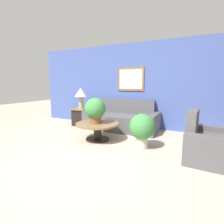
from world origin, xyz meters
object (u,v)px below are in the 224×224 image
(table_lamp, at_px, (81,94))
(coffee_table, at_px, (97,128))
(potted_plant_on_table, at_px, (95,110))
(side_table, at_px, (81,117))
(couch_main, at_px, (121,120))
(armchair, at_px, (212,145))
(potted_plant_floor, at_px, (142,128))

(table_lamp, bearing_deg, coffee_table, -40.97)
(coffee_table, xyz_separation_m, potted_plant_on_table, (-0.04, -0.03, 0.45))
(coffee_table, bearing_deg, side_table, 139.03)
(couch_main, relative_size, table_lamp, 3.27)
(armchair, bearing_deg, table_lamp, 76.07)
(couch_main, distance_m, potted_plant_on_table, 1.33)
(coffee_table, distance_m, table_lamp, 1.84)
(couch_main, bearing_deg, table_lamp, -176.12)
(coffee_table, distance_m, potted_plant_on_table, 0.45)
(couch_main, relative_size, potted_plant_floor, 2.91)
(side_table, distance_m, table_lamp, 0.74)
(couch_main, height_order, coffee_table, couch_main)
(table_lamp, height_order, potted_plant_on_table, table_lamp)
(armchair, distance_m, potted_plant_floor, 1.30)
(table_lamp, relative_size, potted_plant_floor, 0.89)
(coffee_table, relative_size, potted_plant_on_table, 1.71)
(couch_main, bearing_deg, potted_plant_floor, -51.61)
(potted_plant_floor, bearing_deg, coffee_table, 176.53)
(coffee_table, bearing_deg, armchair, -3.33)
(side_table, distance_m, potted_plant_floor, 2.69)
(table_lamp, relative_size, potted_plant_on_table, 1.09)
(armchair, bearing_deg, couch_main, 64.40)
(couch_main, xyz_separation_m, side_table, (-1.40, -0.10, 0.00))
(couch_main, bearing_deg, armchair, -30.32)
(side_table, bearing_deg, potted_plant_on_table, -42.71)
(side_table, relative_size, table_lamp, 0.85)
(couch_main, xyz_separation_m, potted_plant_on_table, (-0.17, -1.24, 0.47))
(potted_plant_on_table, bearing_deg, side_table, 137.29)
(potted_plant_on_table, bearing_deg, armchair, -2.57)
(table_lamp, distance_m, potted_plant_floor, 2.75)
(potted_plant_on_table, bearing_deg, table_lamp, 137.29)
(side_table, xyz_separation_m, table_lamp, (0.00, -0.00, 0.74))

